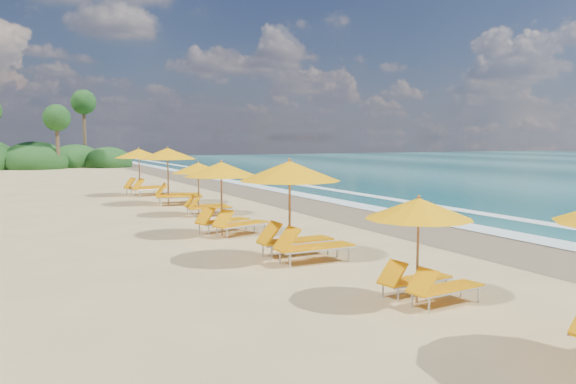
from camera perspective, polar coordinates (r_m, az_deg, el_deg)
name	(u,v)px	position (r m, az deg, el deg)	size (l,w,h in m)	color
ground	(288,227)	(20.04, 0.00, -3.42)	(160.00, 160.00, 0.00)	tan
wet_sand	(384,219)	(22.07, 9.38, -2.67)	(4.00, 160.00, 0.01)	olive
surf_foam	(440,215)	(23.72, 14.72, -2.16)	(4.00, 160.00, 0.01)	white
station_1	(424,242)	(11.09, 13.19, -4.78)	(2.32, 2.19, 2.01)	olive
station_2	(297,203)	(14.42, 0.85, -1.10)	(2.78, 2.58, 2.56)	olive
station_3	(226,193)	(18.34, -6.09, -0.08)	(3.02, 2.95, 2.37)	olive
station_4	(203,185)	(23.11, -8.37, 0.69)	(2.42, 2.27, 2.14)	olive
station_5	(173,172)	(27.16, -11.26, 1.95)	(3.23, 3.10, 2.67)	olive
station_6	(143,168)	(31.78, -14.07, 2.25)	(3.18, 3.08, 2.55)	olive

